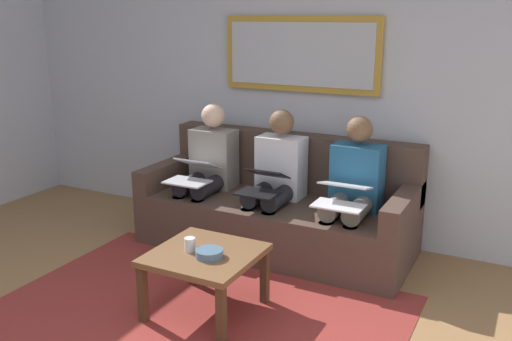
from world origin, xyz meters
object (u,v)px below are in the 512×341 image
object	(u,v)px
person_right	(208,167)
laptop_silver	(193,171)
framed_mirror	(300,54)
person_middle	(276,177)
laptop_white	(342,194)
bowl	(209,253)
coffee_table	(205,261)
laptop_black	(263,182)
cup	(190,245)
couch	(279,209)
person_left	(353,188)

from	to	relation	value
person_right	laptop_silver	bearing A→B (deg)	90.00
framed_mirror	person_middle	xyz separation A→B (m)	(0.00, 0.46, -0.94)
framed_mirror	laptop_white	distance (m)	1.32
bowl	person_middle	xyz separation A→B (m)	(0.11, -1.20, 0.17)
coffee_table	laptop_black	distance (m)	0.96
framed_mirror	cup	world-z (taller)	framed_mirror
bowl	laptop_black	world-z (taller)	laptop_black
couch	coffee_table	world-z (taller)	couch
framed_mirror	person_right	size ratio (longest dim) A/B	1.20
coffee_table	laptop_black	xyz separation A→B (m)	(0.05, -0.92, 0.27)
couch	person_left	world-z (taller)	person_left
framed_mirror	laptop_black	bearing A→B (deg)	90.00
framed_mirror	cup	size ratio (longest dim) A/B	15.22
bowl	person_left	distance (m)	1.32
framed_mirror	person_left	bearing A→B (deg)	144.47
coffee_table	bowl	xyz separation A→B (m)	(-0.07, 0.05, 0.08)
person_left	framed_mirror	bearing A→B (deg)	-35.53
coffee_table	person_right	distance (m)	1.36
laptop_silver	laptop_white	bearing A→B (deg)	179.17
framed_mirror	coffee_table	distance (m)	2.00
person_left	laptop_white	world-z (taller)	person_left
laptop_white	person_right	size ratio (longest dim) A/B	0.31
laptop_silver	laptop_black	bearing A→B (deg)	179.80
coffee_table	laptop_silver	distance (m)	1.18
coffee_table	laptop_silver	world-z (taller)	laptop_silver
framed_mirror	laptop_white	size ratio (longest dim) A/B	3.82
person_middle	bowl	bearing A→B (deg)	95.33
laptop_black	coffee_table	bearing A→B (deg)	92.88
laptop_silver	person_right	bearing A→B (deg)	-90.00
person_left	person_middle	distance (m)	0.64
coffee_table	person_left	world-z (taller)	person_left
laptop_white	laptop_black	world-z (taller)	laptop_black
bowl	laptop_black	bearing A→B (deg)	-83.43
framed_mirror	cup	distance (m)	1.97
bowl	person_left	bearing A→B (deg)	-113.73
laptop_black	cup	bearing A→B (deg)	87.32
couch	bowl	xyz separation A→B (m)	(-0.11, 1.27, 0.13)
coffee_table	cup	bearing A→B (deg)	18.84
bowl	person_middle	world-z (taller)	person_middle
laptop_white	bowl	bearing A→B (deg)	61.11
laptop_white	person_middle	world-z (taller)	person_middle
person_right	laptop_white	bearing A→B (deg)	169.20
person_left	laptop_black	world-z (taller)	person_left
coffee_table	bowl	bearing A→B (deg)	141.57
couch	coffee_table	bearing A→B (deg)	92.18
bowl	person_left	size ratio (longest dim) A/B	0.15
person_right	laptop_silver	distance (m)	0.23
framed_mirror	person_right	xyz separation A→B (m)	(0.64, 0.46, -0.94)
laptop_white	person_left	bearing A→B (deg)	-90.00
framed_mirror	bowl	distance (m)	2.00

